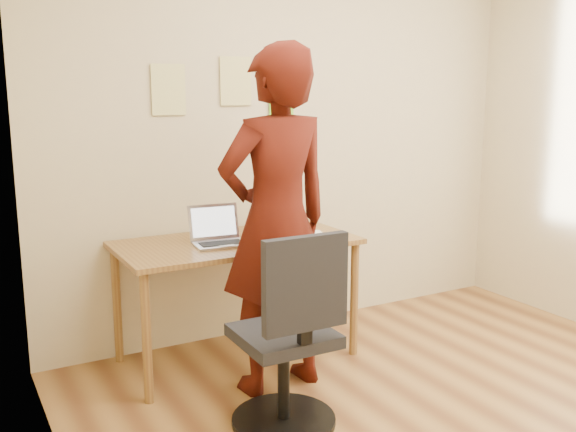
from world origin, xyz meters
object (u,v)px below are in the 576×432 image
laptop (218,235)px  person (277,222)px  office_chair (290,347)px  desk (236,254)px  phone (292,242)px

laptop → person: size_ratio=0.17×
office_chair → person: 0.69m
desk → phone: (0.26, -0.21, 0.09)m
desk → office_chair: size_ratio=1.42×
laptop → phone: laptop is taller
laptop → person: bearing=-63.4°
laptop → phone: (0.39, -0.19, -0.04)m
phone → person: size_ratio=0.07×
desk → person: 0.53m
laptop → phone: 0.43m
office_chair → person: (0.17, 0.44, 0.51)m
office_chair → laptop: bearing=90.0°
laptop → office_chair: 0.94m
desk → phone: phone is taller
desk → office_chair: bearing=-98.4°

